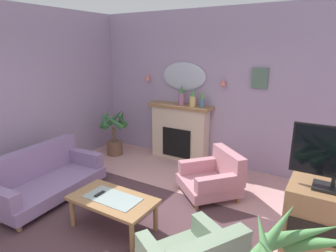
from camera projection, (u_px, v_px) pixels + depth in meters
floor at (121, 246)px, 3.46m from camera, size 6.27×6.82×0.10m
wall_back at (218, 89)px, 5.49m from camera, size 6.27×0.10×2.98m
patterned_rug at (131, 233)px, 3.61m from camera, size 3.20×2.40×0.01m
fireplace at (180, 132)px, 5.90m from camera, size 1.36×0.36×1.16m
mantel_vase_left at (182, 96)px, 5.65m from camera, size 0.12×0.12×0.40m
mantel_vase_right at (193, 98)px, 5.53m from camera, size 0.13×0.13×0.36m
mantel_vase_centre at (202, 98)px, 5.42m from camera, size 0.10×0.10×0.33m
wall_mirror at (184, 76)px, 5.71m from camera, size 0.96×0.06×0.56m
wall_sconce_left at (148, 77)px, 6.11m from camera, size 0.14×0.14×0.14m
wall_sconce_right at (223, 82)px, 5.26m from camera, size 0.14×0.14×0.14m
framed_picture at (260, 78)px, 4.96m from camera, size 0.28×0.03×0.36m
coffee_table at (113, 202)px, 3.61m from camera, size 1.10×0.60×0.45m
tv_remote at (100, 194)px, 3.66m from camera, size 0.04×0.16×0.02m
floral_couch at (43, 178)px, 4.43m from camera, size 0.96×1.76×0.76m
armchair_by_coffee_table at (214, 177)px, 4.49m from camera, size 1.14×1.14×0.71m
tv_cabinet at (325, 228)px, 2.98m from camera, size 0.80×0.57×0.90m
potted_plant_corner_palm at (114, 131)px, 6.15m from camera, size 0.68×0.66×1.03m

